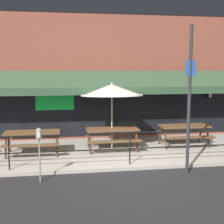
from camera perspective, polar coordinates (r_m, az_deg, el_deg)
name	(u,v)px	position (r m, az deg, el deg)	size (l,w,h in m)	color
ground_plane	(132,171)	(9.17, 3.66, -10.64)	(120.00, 120.00, 0.00)	#232326
patio_deck	(120,151)	(11.03, 1.39, -7.16)	(15.00, 4.00, 0.10)	#ADA89E
restaurant_building	(110,40)	(12.91, -0.37, 13.04)	(15.00, 1.60, 8.22)	brown
patio_railing	(130,141)	(9.23, 3.30, -5.35)	(13.84, 0.04, 0.97)	black
picnic_table_left	(32,136)	(10.64, -14.37, -4.34)	(1.80, 1.42, 0.76)	brown
picnic_table_centre	(112,133)	(10.85, 0.06, -3.86)	(1.80, 1.42, 0.76)	brown
picnic_table_right	(184,130)	(11.77, 13.01, -3.14)	(1.80, 1.42, 0.76)	brown
patio_umbrella_centre	(112,90)	(10.76, -0.02, 3.97)	(2.14, 2.14, 2.38)	#B7B2A8
parking_meter_near	(39,139)	(8.19, -13.21, -4.75)	(0.15, 0.16, 1.42)	gray
street_sign_pole	(189,99)	(8.76, 13.95, 2.32)	(0.28, 0.09, 4.08)	#2D2D33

